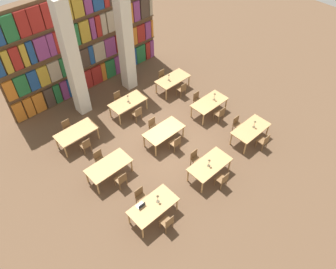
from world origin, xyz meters
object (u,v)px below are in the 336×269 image
reading_table_5 (209,103)px  chair_13 (68,128)px  laptop (141,205)px  desk_lamp_4 (128,97)px  chair_2 (223,179)px  desk_lamp_0 (158,197)px  chair_7 (100,159)px  chair_0 (167,222)px  desk_lamp_3 (215,95)px  chair_8 (176,143)px  chair_10 (220,114)px  chair_6 (121,180)px  reading_table_7 (128,103)px  chair_1 (141,197)px  chair_16 (182,89)px  chair_17 (163,77)px  desk_lamp_2 (255,123)px  pillar_center (125,38)px  chair_14 (137,113)px  reading_table_3 (109,166)px  reading_table_8 (173,80)px  desk_lamp_1 (209,162)px  reading_table_0 (153,207)px  reading_table_6 (76,133)px  chair_5 (237,124)px  reading_table_1 (210,165)px  reading_table_4 (164,132)px  reading_table_2 (251,130)px  chair_9 (153,126)px  chair_4 (264,141)px  desk_lamp_5 (169,76)px  chair_11 (198,99)px  chair_3 (196,159)px  chair_15 (119,99)px  pillar_left (72,61)px

reading_table_5 → chair_13: (-6.18, 3.56, -0.20)m
laptop → desk_lamp_4: bearing=-123.7°
laptop → chair_2: 3.62m
desk_lamp_0 → chair_7: 3.58m
chair_0 → desk_lamp_3: size_ratio=2.10×
chair_8 → chair_10: 3.03m
chair_6 → reading_table_7: size_ratio=0.46×
chair_1 → reading_table_7: (3.07, 4.72, 0.20)m
chair_16 → chair_17: 1.55m
desk_lamp_2 → pillar_center: bearing=102.9°
chair_14 → chair_16: bearing=-2.4°
chair_2 → reading_table_3: 4.81m
chair_17 → chair_14: bearing=25.0°
chair_10 → reading_table_8: (0.05, 3.51, 0.20)m
desk_lamp_1 → chair_7: bearing=129.5°
reading_table_0 → reading_table_3: same height
reading_table_6 → desk_lamp_4: desk_lamp_4 is taller
chair_5 → reading_table_5: 1.86m
reading_table_8 → reading_table_1: bearing=-119.1°
desk_lamp_0 → chair_2: size_ratio=0.47×
reading_table_4 → chair_13: (-3.08, 3.49, -0.20)m
chair_5 → chair_17: same height
reading_table_2 → chair_7: size_ratio=2.15×
chair_0 → reading_table_1: (3.06, 0.66, 0.20)m
reading_table_1 → chair_8: chair_8 is taller
chair_9 → reading_table_4: bearing=88.2°
chair_5 → chair_16: bearing=-89.5°
reading_table_0 → chair_17: chair_17 is taller
chair_4 → chair_13: (-6.19, 6.95, 0.00)m
reading_table_6 → reading_table_5: bearing=-24.4°
desk_lamp_5 → reading_table_3: bearing=-156.0°
chair_5 → chair_0: bearing=14.3°
pillar_center → chair_1: bearing=-124.8°
reading_table_2 → reading_table_8: size_ratio=1.00×
reading_table_1 → desk_lamp_4: 5.60m
reading_table_0 → chair_11: bearing=29.3°
desk_lamp_5 → chair_17: bearing=72.8°
desk_lamp_3 → desk_lamp_4: (-3.33, 2.88, 0.00)m
desk_lamp_2 → chair_2: bearing=-164.9°
reading_table_2 → desk_lamp_4: size_ratio=4.50×
chair_3 → reading_table_8: size_ratio=0.46×
reading_table_5 → chair_14: 3.72m
desk_lamp_3 → chair_15: desk_lamp_3 is taller
chair_2 → chair_3: size_ratio=1.00×
pillar_left → desk_lamp_3: 7.12m
reading_table_4 → desk_lamp_5: size_ratio=4.81×
reading_table_0 → chair_2: 3.18m
reading_table_5 → desk_lamp_1: bearing=-138.6°
chair_13 → chair_16: same height
reading_table_3 → reading_table_6: (0.08, 2.67, 0.00)m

